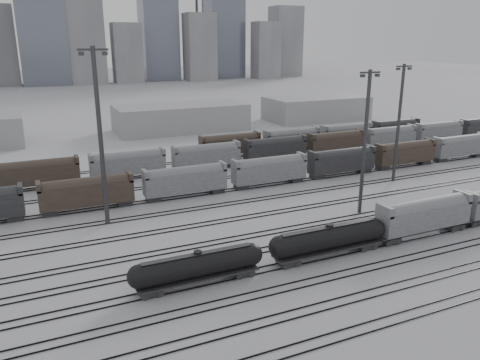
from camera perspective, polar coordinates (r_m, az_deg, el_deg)
name	(u,v)px	position (r m, az deg, el deg)	size (l,w,h in m)	color
ground	(330,260)	(62.23, 10.91, -9.51)	(900.00, 900.00, 0.00)	silver
tracks	(267,215)	(75.85, 3.33, -4.26)	(220.00, 71.50, 0.16)	black
tank_car_a	(198,266)	(54.64, -5.14, -10.41)	(16.25, 2.71, 4.02)	black
tank_car_b	(329,239)	(62.12, 10.78, -7.02)	(17.37, 2.90, 4.29)	black
hopper_car_a	(424,214)	(71.89, 21.52, -3.84)	(15.33, 3.05, 5.48)	black
light_mast_b	(100,134)	(71.42, -16.69, 5.39)	(4.23, 0.68, 26.43)	#353538
light_mast_c	(365,140)	(76.21, 14.99, 4.78)	(3.67, 0.59, 22.95)	#353538
light_mast_d	(399,121)	(96.36, 18.80, 6.85)	(3.67, 0.59, 22.94)	#353538
bg_string_near	(269,171)	(90.74, 3.60, 1.08)	(151.00, 3.00, 5.60)	gray
bg_string_mid	(275,150)	(109.00, 4.32, 3.72)	(151.00, 3.00, 5.60)	black
bg_string_far	(319,137)	(124.63, 9.67, 5.18)	(66.00, 3.00, 5.60)	#45362C
warehouse_mid	(181,117)	(148.42, -7.22, 7.58)	(40.00, 18.00, 8.00)	#A7A7AA
warehouse_right	(316,108)	(169.84, 9.27, 8.63)	(35.00, 18.00, 8.00)	#A7A7AA
skyline	(93,28)	(328.16, -17.47, 17.28)	(316.00, 22.40, 95.00)	#98979A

